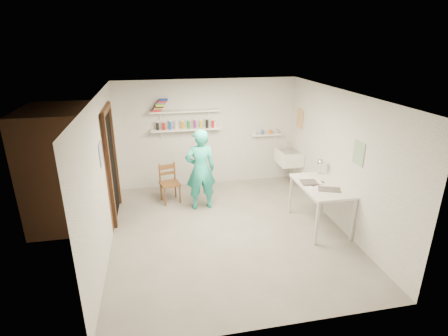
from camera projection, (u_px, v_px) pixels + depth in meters
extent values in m
cube|color=slate|center=(228.00, 232.00, 6.20)|extent=(4.00, 4.50, 0.02)
cube|color=silver|center=(229.00, 94.00, 5.35)|extent=(4.00, 4.50, 0.02)
cube|color=silver|center=(208.00, 133.00, 7.85)|extent=(4.00, 0.02, 2.40)
cube|color=silver|center=(274.00, 241.00, 3.70)|extent=(4.00, 0.02, 2.40)
cube|color=silver|center=(102.00, 177.00, 5.40)|extent=(0.02, 4.50, 2.40)
cube|color=silver|center=(340.00, 160.00, 6.15)|extent=(0.02, 4.50, 2.40)
cube|color=black|center=(111.00, 166.00, 6.44)|extent=(0.02, 0.90, 2.00)
cube|color=brown|center=(70.00, 166.00, 6.29)|extent=(1.40, 1.50, 2.10)
cube|color=brown|center=(106.00, 109.00, 6.07)|extent=(0.06, 1.05, 0.10)
cube|color=brown|center=(110.00, 176.00, 5.98)|extent=(0.06, 0.10, 2.00)
cube|color=brown|center=(115.00, 157.00, 6.90)|extent=(0.06, 0.10, 2.00)
cube|color=white|center=(186.00, 129.00, 7.58)|extent=(1.50, 0.22, 0.03)
cube|color=white|center=(185.00, 111.00, 7.44)|extent=(1.50, 0.22, 0.03)
cube|color=white|center=(266.00, 135.00, 8.04)|extent=(0.70, 0.14, 0.03)
cube|color=#334C7F|center=(101.00, 154.00, 5.33)|extent=(0.01, 0.28, 0.36)
cube|color=#995933|center=(300.00, 119.00, 7.67)|extent=(0.01, 0.34, 0.42)
cube|color=#3F724C|center=(359.00, 153.00, 5.53)|extent=(0.01, 0.30, 0.38)
cube|color=white|center=(289.00, 157.00, 7.83)|extent=(0.48, 0.60, 0.30)
imported|color=#23B09C|center=(201.00, 170.00, 6.77)|extent=(0.62, 0.43, 1.63)
cylinder|color=beige|center=(199.00, 153.00, 6.88)|extent=(0.29, 0.05, 0.29)
cube|color=brown|center=(170.00, 184.00, 7.18)|extent=(0.45, 0.44, 0.80)
cube|color=silver|center=(320.00, 206.00, 6.23)|extent=(0.73, 1.22, 0.81)
sphere|color=silver|center=(321.00, 163.00, 6.50)|extent=(0.15, 0.15, 0.15)
cylinder|color=black|center=(156.00, 126.00, 7.43)|extent=(0.06, 0.06, 0.17)
cylinder|color=red|center=(163.00, 126.00, 7.46)|extent=(0.06, 0.06, 0.17)
cylinder|color=blue|center=(169.00, 126.00, 7.48)|extent=(0.06, 0.06, 0.17)
cylinder|color=white|center=(176.00, 125.00, 7.51)|extent=(0.06, 0.06, 0.17)
cylinder|color=orange|center=(182.00, 125.00, 7.54)|extent=(0.06, 0.06, 0.17)
cylinder|color=#268C3F|center=(189.00, 125.00, 7.56)|extent=(0.06, 0.06, 0.17)
cylinder|color=#8C268C|center=(195.00, 124.00, 7.59)|extent=(0.06, 0.06, 0.17)
cylinder|color=gold|center=(202.00, 124.00, 7.61)|extent=(0.06, 0.06, 0.17)
cylinder|color=black|center=(208.00, 124.00, 7.64)|extent=(0.06, 0.06, 0.17)
cylinder|color=red|center=(214.00, 123.00, 7.66)|extent=(0.06, 0.06, 0.17)
cube|color=red|center=(156.00, 111.00, 7.32)|extent=(0.18, 0.14, 0.03)
cube|color=#1933A5|center=(157.00, 109.00, 7.32)|extent=(0.18, 0.14, 0.03)
cube|color=orange|center=(158.00, 108.00, 7.31)|extent=(0.18, 0.14, 0.03)
cube|color=black|center=(159.00, 107.00, 7.30)|extent=(0.18, 0.14, 0.03)
cube|color=yellow|center=(160.00, 105.00, 7.30)|extent=(0.18, 0.14, 0.03)
cube|color=#338C4C|center=(161.00, 104.00, 7.29)|extent=(0.18, 0.14, 0.03)
cube|color=#8C3F8C|center=(162.00, 103.00, 7.28)|extent=(0.18, 0.14, 0.03)
cube|color=red|center=(163.00, 101.00, 7.28)|extent=(0.18, 0.14, 0.03)
cube|color=#1933A5|center=(163.00, 100.00, 7.27)|extent=(0.18, 0.14, 0.03)
cylinder|color=silver|center=(258.00, 133.00, 7.98)|extent=(0.07, 0.07, 0.09)
cylinder|color=#335999|center=(263.00, 132.00, 8.01)|extent=(0.07, 0.07, 0.09)
cylinder|color=orange|center=(269.00, 132.00, 8.04)|extent=(0.07, 0.07, 0.09)
cylinder|color=#999999|center=(275.00, 132.00, 8.06)|extent=(0.07, 0.07, 0.09)
cube|color=silver|center=(322.00, 185.00, 6.09)|extent=(0.30, 0.22, 0.00)
cube|color=#4C4742|center=(322.00, 184.00, 6.09)|extent=(0.30, 0.22, 0.00)
cube|color=beige|center=(322.00, 184.00, 6.09)|extent=(0.30, 0.22, 0.00)
cube|color=#383330|center=(322.00, 184.00, 6.08)|extent=(0.30, 0.22, 0.00)
cube|color=silver|center=(322.00, 184.00, 6.08)|extent=(0.30, 0.22, 0.00)
cube|color=silver|center=(322.00, 184.00, 6.08)|extent=(0.30, 0.22, 0.00)
cube|color=#4C4742|center=(322.00, 183.00, 6.08)|extent=(0.30, 0.22, 0.00)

